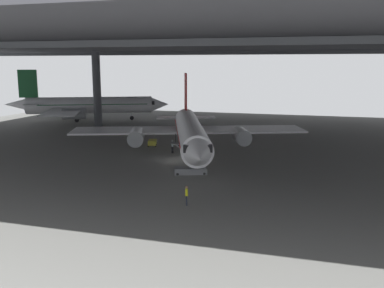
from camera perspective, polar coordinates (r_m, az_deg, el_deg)
The scene contains 8 objects.
ground_plane at distance 55.28m, azimuth -1.41°, elevation -2.20°, with size 110.00×110.00×0.00m, color gray.
hangar_structure at distance 67.20m, azimuth 2.14°, elevation 13.22°, with size 121.00×99.00×15.93m.
airplane_main at distance 57.36m, azimuth -0.28°, elevation 1.67°, with size 33.00×33.21×10.83m.
boarding_stairs at distance 48.51m, azimuth -0.26°, elevation -3.15°, with size 4.30×2.70×4.53m.
crew_worker_near_nose at distance 37.83m, azimuth -0.73°, elevation -6.71°, with size 0.32×0.53×1.77m.
crew_worker_by_stairs at distance 52.06m, azimuth 0.92°, elevation -1.86°, with size 0.40×0.45×1.76m.
airplane_distant at distance 96.03m, azimuth -13.83°, elevation 5.04°, with size 33.34×33.37×11.06m.
baggage_tug at distance 65.14m, azimuth -5.31°, elevation 0.21°, with size 1.80×2.45×0.90m.
Camera 1 is at (16.44, -51.32, 12.34)m, focal length 39.95 mm.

